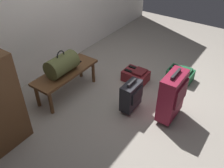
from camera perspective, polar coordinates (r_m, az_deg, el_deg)
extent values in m
plane|color=gray|center=(3.46, 5.45, -3.29)|extent=(6.60, 6.60, 0.00)
cube|color=brown|center=(3.39, -11.03, 2.82)|extent=(1.00, 0.36, 0.04)
cylinder|color=brown|center=(3.19, -14.42, -4.37)|extent=(0.05, 0.05, 0.35)
cylinder|color=brown|center=(3.68, -4.51, 2.82)|extent=(0.05, 0.05, 0.35)
cylinder|color=brown|center=(3.36, -17.43, -2.66)|extent=(0.05, 0.05, 0.35)
cylinder|color=brown|center=(3.83, -7.55, 4.03)|extent=(0.05, 0.05, 0.35)
cylinder|color=#51562D|center=(3.29, -11.89, 4.59)|extent=(0.44, 0.26, 0.26)
torus|color=black|center=(3.22, -12.20, 6.72)|extent=(0.14, 0.02, 0.14)
cube|color=black|center=(3.58, -8.51, 5.48)|extent=(0.07, 0.14, 0.01)
cube|color=black|center=(3.58, -8.52, 5.55)|extent=(0.06, 0.13, 0.00)
cube|color=maroon|center=(3.02, 14.10, -2.71)|extent=(0.43, 0.20, 0.60)
cube|color=#500E1C|center=(2.95, 16.25, -2.33)|extent=(0.35, 0.02, 0.27)
cube|color=#262628|center=(2.84, 15.02, 2.31)|extent=(0.24, 0.03, 0.04)
cylinder|color=black|center=(3.14, 10.98, -8.33)|extent=(0.02, 0.05, 0.05)
cylinder|color=black|center=(3.35, 13.26, -5.27)|extent=(0.02, 0.05, 0.05)
cube|color=black|center=(3.12, 4.56, -2.76)|extent=(0.32, 0.16, 0.37)
cube|color=black|center=(3.06, 6.07, -2.70)|extent=(0.26, 0.02, 0.17)
cube|color=#262628|center=(3.00, 4.74, 0.30)|extent=(0.18, 0.03, 0.04)
cylinder|color=black|center=(3.21, 2.47, -6.36)|extent=(0.02, 0.05, 0.05)
cylinder|color=black|center=(3.35, 4.56, -4.23)|extent=(0.02, 0.05, 0.05)
cube|color=#1E6038|center=(3.92, 15.99, 2.12)|extent=(0.28, 0.38, 0.17)
cube|color=#184D2C|center=(3.85, 17.14, 3.06)|extent=(0.21, 0.17, 0.04)
cube|color=black|center=(3.84, 14.96, 3.19)|extent=(0.04, 0.19, 0.02)
cube|color=black|center=(3.94, 15.66, 3.99)|extent=(0.04, 0.19, 0.02)
cube|color=maroon|center=(3.76, 5.67, 1.93)|extent=(0.28, 0.38, 0.17)
cube|color=#55181C|center=(3.68, 6.65, 2.92)|extent=(0.21, 0.17, 0.04)
cube|color=black|center=(3.69, 4.37, 3.04)|extent=(0.04, 0.19, 0.02)
cube|color=black|center=(3.78, 5.36, 3.89)|extent=(0.04, 0.19, 0.02)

